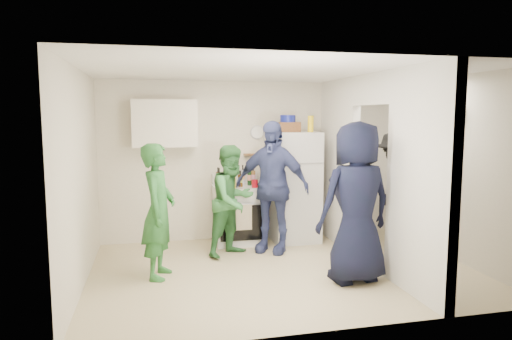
{
  "coord_description": "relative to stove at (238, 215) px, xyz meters",
  "views": [
    {
      "loc": [
        -1.59,
        -5.42,
        1.96
      ],
      "look_at": [
        -0.26,
        0.4,
        1.25
      ],
      "focal_mm": 32.0,
      "sensor_mm": 36.0,
      "label": 1
    }
  ],
  "objects": [
    {
      "name": "floor",
      "position": [
        0.32,
        -1.37,
        -0.45
      ],
      "size": [
        4.8,
        4.8,
        0.0
      ],
      "primitive_type": "plane",
      "color": "tan",
      "rests_on": "ground"
    },
    {
      "name": "wall_back",
      "position": [
        0.32,
        0.33,
        0.8
      ],
      "size": [
        4.8,
        0.0,
        4.8
      ],
      "primitive_type": "plane",
      "rotation": [
        1.57,
        0.0,
        0.0
      ],
      "color": "silver",
      "rests_on": "floor"
    },
    {
      "name": "wall_front",
      "position": [
        0.32,
        -3.07,
        0.8
      ],
      "size": [
        4.8,
        0.0,
        4.8
      ],
      "primitive_type": "plane",
      "rotation": [
        -1.57,
        0.0,
        0.0
      ],
      "color": "silver",
      "rests_on": "floor"
    },
    {
      "name": "wall_left",
      "position": [
        -2.08,
        -1.37,
        0.8
      ],
      "size": [
        0.0,
        3.4,
        3.4
      ],
      "primitive_type": "plane",
      "rotation": [
        1.57,
        0.0,
        1.57
      ],
      "color": "silver",
      "rests_on": "floor"
    },
    {
      "name": "wall_right",
      "position": [
        2.72,
        -1.37,
        0.8
      ],
      "size": [
        0.0,
        3.4,
        3.4
      ],
      "primitive_type": "plane",
      "rotation": [
        1.57,
        0.0,
        -1.57
      ],
      "color": "silver",
      "rests_on": "floor"
    },
    {
      "name": "ceiling",
      "position": [
        0.32,
        -1.37,
        2.05
      ],
      "size": [
        4.8,
        4.8,
        0.0
      ],
      "primitive_type": "plane",
      "rotation": [
        3.14,
        0.0,
        0.0
      ],
      "color": "white",
      "rests_on": "wall_back"
    },
    {
      "name": "partition_pier_back",
      "position": [
        1.52,
        -0.27,
        0.8
      ],
      "size": [
        0.12,
        1.2,
        2.5
      ],
      "primitive_type": "cube",
      "color": "silver",
      "rests_on": "floor"
    },
    {
      "name": "partition_pier_front",
      "position": [
        1.52,
        -2.47,
        0.8
      ],
      "size": [
        0.12,
        1.2,
        2.5
      ],
      "primitive_type": "cube",
      "color": "silver",
      "rests_on": "floor"
    },
    {
      "name": "partition_header",
      "position": [
        1.52,
        -1.37,
        1.85
      ],
      "size": [
        0.12,
        1.0,
        0.4
      ],
      "primitive_type": "cube",
      "color": "silver",
      "rests_on": "partition_pier_back"
    },
    {
      "name": "stove",
      "position": [
        0.0,
        0.0,
        0.0
      ],
      "size": [
        0.75,
        0.62,
        0.89
      ],
      "primitive_type": "cube",
      "color": "white",
      "rests_on": "floor"
    },
    {
      "name": "upper_cabinet",
      "position": [
        -1.08,
        0.15,
        1.4
      ],
      "size": [
        0.95,
        0.34,
        0.7
      ],
      "primitive_type": "cube",
      "color": "silver",
      "rests_on": "wall_back"
    },
    {
      "name": "fridge",
      "position": [
        0.89,
        -0.03,
        0.41
      ],
      "size": [
        0.71,
        0.69,
        1.71
      ],
      "primitive_type": "cube",
      "color": "silver",
      "rests_on": "floor"
    },
    {
      "name": "wicker_basket",
      "position": [
        0.79,
        0.02,
        1.34
      ],
      "size": [
        0.35,
        0.25,
        0.15
      ],
      "primitive_type": "cube",
      "color": "brown",
      "rests_on": "fridge"
    },
    {
      "name": "blue_bowl",
      "position": [
        0.79,
        0.02,
        1.47
      ],
      "size": [
        0.24,
        0.24,
        0.11
      ],
      "primitive_type": "cylinder",
      "color": "navy",
      "rests_on": "wicker_basket"
    },
    {
      "name": "yellow_cup_stack_top",
      "position": [
        1.11,
        -0.13,
        1.39
      ],
      "size": [
        0.09,
        0.09,
        0.25
      ],
      "primitive_type": "cylinder",
      "color": "yellow",
      "rests_on": "fridge"
    },
    {
      "name": "wall_clock",
      "position": [
        0.37,
        0.31,
        1.25
      ],
      "size": [
        0.22,
        0.02,
        0.22
      ],
      "primitive_type": "cylinder",
      "rotation": [
        1.57,
        0.0,
        0.0
      ],
      "color": "white",
      "rests_on": "wall_back"
    },
    {
      "name": "spice_shelf",
      "position": [
        0.32,
        0.28,
        0.9
      ],
      "size": [
        0.35,
        0.08,
        0.03
      ],
      "primitive_type": "cube",
      "color": "olive",
      "rests_on": "wall_back"
    },
    {
      "name": "nook_window",
      "position": [
        2.7,
        -1.17,
        1.2
      ],
      "size": [
        0.03,
        0.7,
        0.8
      ],
      "primitive_type": "cube",
      "color": "black",
      "rests_on": "wall_right"
    },
    {
      "name": "nook_window_frame",
      "position": [
        2.69,
        -1.17,
        1.2
      ],
      "size": [
        0.04,
        0.76,
        0.86
      ],
      "primitive_type": "cube",
      "color": "white",
      "rests_on": "wall_right"
    },
    {
      "name": "nook_valance",
      "position": [
        2.66,
        -1.17,
        1.55
      ],
      "size": [
        0.04,
        0.82,
        0.18
      ],
      "primitive_type": "cube",
      "color": "white",
      "rests_on": "wall_right"
    },
    {
      "name": "yellow_cup_stack_stove",
      "position": [
        -0.12,
        -0.22,
        0.57
      ],
      "size": [
        0.09,
        0.09,
        0.25
      ],
      "primitive_type": "cylinder",
      "color": "#FFF115",
      "rests_on": "stove"
    },
    {
      "name": "red_cup",
      "position": [
        0.22,
        -0.2,
        0.51
      ],
      "size": [
        0.09,
        0.09,
        0.12
      ],
      "primitive_type": "cylinder",
      "color": "red",
      "rests_on": "stove"
    },
    {
      "name": "person_green_left",
      "position": [
        -1.21,
        -1.27,
        0.37
      ],
      "size": [
        0.53,
        0.68,
        1.64
      ],
      "primitive_type": "imported",
      "rotation": [
        0.0,
        0.0,
        1.31
      ],
      "color": "#317B38",
      "rests_on": "floor"
    },
    {
      "name": "person_green_center",
      "position": [
        -0.19,
        -0.59,
        0.33
      ],
      "size": [
        0.96,
        0.92,
        1.56
      ],
      "primitive_type": "imported",
      "rotation": [
        0.0,
        0.0,
        0.61
      ],
      "color": "#3B874B",
      "rests_on": "floor"
    },
    {
      "name": "person_denim",
      "position": [
        0.39,
        -0.53,
        0.5
      ],
      "size": [
        1.17,
        1.02,
        1.9
      ],
      "primitive_type": "imported",
      "rotation": [
        0.0,
        0.0,
        -0.61
      ],
      "color": "#38417B",
      "rests_on": "floor"
    },
    {
      "name": "person_navy",
      "position": [
        1.05,
        -1.93,
        0.51
      ],
      "size": [
        1.0,
        0.72,
        1.9
      ],
      "primitive_type": "imported",
      "rotation": [
        0.0,
        0.0,
        -3.01
      ],
      "color": "black",
      "rests_on": "floor"
    },
    {
      "name": "person_nook",
      "position": [
        2.17,
        -0.9,
        0.43
      ],
      "size": [
        0.96,
        1.28,
        1.76
      ],
      "primitive_type": "imported",
      "rotation": [
        0.0,
        0.0,
        -1.87
      ],
      "color": "black",
      "rests_on": "floor"
    },
    {
      "name": "bottle_a",
      "position": [
        -0.29,
        0.11,
        0.59
      ],
      "size": [
        0.06,
        0.06,
        0.29
      ],
      "primitive_type": "cylinder",
      "color": "brown",
      "rests_on": "stove"
    },
    {
      "name": "bottle_b",
      "position": [
        -0.16,
        -0.1,
        0.57
      ],
      "size": [
        0.08,
        0.08,
        0.25
      ],
      "primitive_type": "cylinder",
      "color": "#17471B",
      "rests_on": "stove"
    },
    {
      "name": "bottle_c",
      "position": [
        -0.08,
        0.14,
        0.57
      ],
      "size": [
        0.07,
        0.07,
        0.24
      ],
      "primitive_type": "cylinder",
      "color": "silver",
      "rests_on": "stove"
    },
    {
      "name": "bottle_d",
      "position": [
        0.03,
        -0.06,
        0.57
      ],
      "size": [
        0.07,
        0.07,
        0.25
      ],
      "primitive_type": "cylinder",
      "color": "#5D3910",
      "rests_on": "stove"
    },
    {
      "name": "bottle_e",
      "position": [
        0.11,
        0.17,
        0.6
      ],
      "size": [
        0.07,
        0.07,
        0.31
      ],
      "primitive_type": "cylinder",
      "color": "silver",
      "rests_on": "stove"
    },
    {
      "name": "bottle_f",
      "position": [
        0.19,
        0.04,
        0.6
      ],
      "size": [
        0.06,
        0.06,
        0.3
      ],
      "primitive_type": "cylinder",
      "color": "#123315",
      "rests_on": "stove"
    },
    {
      "name": "bottle_g",
      "position": [
        0.28,
        0.16,
        0.59
      ],
      "size": [
        0.07,
        0.07,
        0.28
      ],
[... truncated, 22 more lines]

